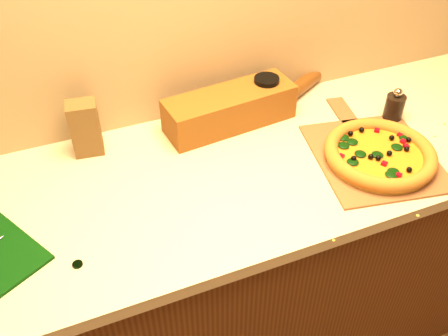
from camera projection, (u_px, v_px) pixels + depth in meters
cabinet at (228, 272)px, 1.75m from camera, size 2.80×0.65×0.86m
countertop at (228, 176)px, 1.46m from camera, size 2.84×0.68×0.04m
pizza_peel at (372, 154)px, 1.50m from camera, size 0.41×0.55×0.01m
pizza at (380, 154)px, 1.46m from camera, size 0.32×0.32×0.05m
bottle_cap at (78, 264)px, 1.18m from camera, size 0.03×0.03×0.01m
pepper_grinder at (394, 107)px, 1.61m from camera, size 0.06×0.06×0.12m
rolling_pin at (296, 90)px, 1.73m from camera, size 0.35×0.21×0.05m
bread_bag at (230, 109)px, 1.59m from camera, size 0.43×0.18×0.12m
paper_bag at (85, 128)px, 1.46m from camera, size 0.09×0.08×0.17m
dark_jar at (266, 95)px, 1.63m from camera, size 0.08×0.08×0.13m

